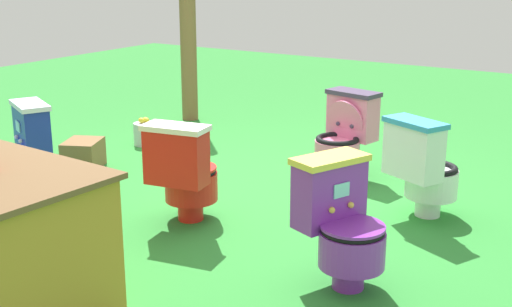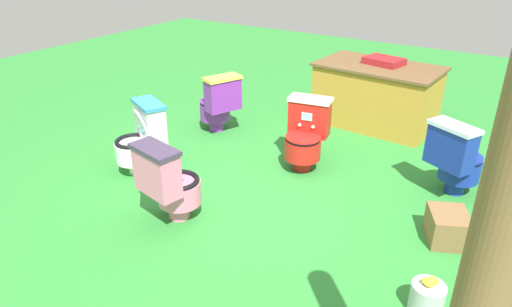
# 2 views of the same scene
# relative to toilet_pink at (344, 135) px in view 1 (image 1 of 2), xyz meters

# --- Properties ---
(ground) EXTENTS (14.00, 14.00, 0.00)m
(ground) POSITION_rel_toilet_pink_xyz_m (0.45, 0.75, -0.37)
(ground) COLOR #2D8433
(toilet_pink) EXTENTS (0.49, 0.56, 0.73)m
(toilet_pink) POSITION_rel_toilet_pink_xyz_m (0.00, 0.00, 0.00)
(toilet_pink) COLOR pink
(toilet_pink) RESTS_ON ground
(toilet_red) EXTENTS (0.48, 0.56, 0.73)m
(toilet_red) POSITION_rel_toilet_pink_xyz_m (0.48, 1.51, -0.00)
(toilet_red) COLOR red
(toilet_red) RESTS_ON ground
(toilet_purple) EXTENTS (0.61, 0.56, 0.73)m
(toilet_purple) POSITION_rel_toilet_pink_xyz_m (-0.83, 1.77, -0.00)
(toilet_purple) COLOR purple
(toilet_purple) RESTS_ON ground
(toilet_white) EXTENTS (0.57, 0.61, 0.73)m
(toilet_white) POSITION_rel_toilet_pink_xyz_m (-0.86, 0.53, 0.00)
(toilet_white) COLOR white
(toilet_white) RESTS_ON ground
(toilet_blue) EXTENTS (0.58, 0.62, 0.73)m
(toilet_blue) POSITION_rel_toilet_pink_xyz_m (1.89, 1.75, -0.00)
(toilet_blue) COLOR #192D9E
(toilet_blue) RESTS_ON ground
(wooden_post) EXTENTS (0.18, 0.18, 2.09)m
(wooden_post) POSITION_rel_toilet_pink_xyz_m (2.41, -1.02, 0.67)
(wooden_post) COLOR brown
(wooden_post) RESTS_ON ground
(small_crate) EXTENTS (0.41, 0.44, 0.25)m
(small_crate) POSITION_rel_toilet_pink_xyz_m (2.03, 0.98, -0.25)
(small_crate) COLOR brown
(small_crate) RESTS_ON ground
(lemon_bucket) EXTENTS (0.22, 0.22, 0.28)m
(lemon_bucket) POSITION_rel_toilet_pink_xyz_m (2.10, 0.10, -0.26)
(lemon_bucket) COLOR #B7B7BF
(lemon_bucket) RESTS_ON ground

